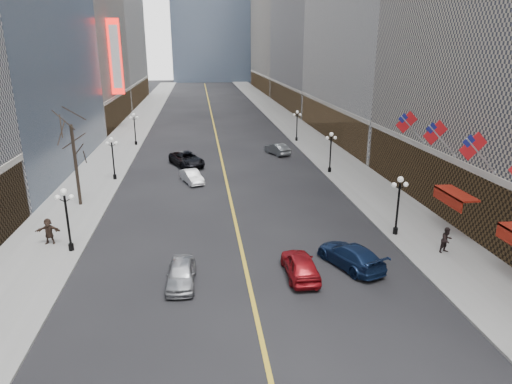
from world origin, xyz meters
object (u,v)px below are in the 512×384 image
object	(u,v)px
streetlamp_west_3	(135,126)
car_nb_mid	(192,177)
streetlamp_east_1	(399,199)
car_nb_far	(187,159)
car_sb_near	(350,255)
car_sb_far	(277,149)
car_sb_mid	(300,265)
car_nb_near	(181,273)
streetlamp_west_2	(113,154)
streetlamp_east_3	(297,122)
streetlamp_west_1	(67,213)
streetlamp_east_2	(331,148)

from	to	relation	value
streetlamp_west_3	car_nb_mid	distance (m)	21.65
streetlamp_east_1	car_nb_far	distance (m)	28.40
car_sb_near	car_sb_far	xyz separation A→B (m)	(0.69, 32.36, -0.03)
car_nb_mid	car_sb_mid	xyz separation A→B (m)	(6.87, -21.44, 0.10)
car_nb_near	car_sb_mid	bearing A→B (deg)	2.81
streetlamp_west_3	car_nb_near	size ratio (longest dim) A/B	1.06
streetlamp_west_2	streetlamp_west_3	xyz separation A→B (m)	(0.00, 18.00, 0.00)
car_sb_near	car_sb_mid	distance (m)	3.66
streetlamp_west_3	car_nb_far	xyz separation A→B (m)	(7.52, -12.69, -2.06)
streetlamp_east_3	car_nb_far	world-z (taller)	streetlamp_east_3
streetlamp_west_2	car_sb_mid	size ratio (longest dim) A/B	0.98
car_sb_far	streetlamp_west_1	bearing A→B (deg)	34.49
streetlamp_east_2	car_sb_near	xyz separation A→B (m)	(-5.00, -22.42, -2.14)
streetlamp_east_3	streetlamp_east_1	bearing A→B (deg)	-90.00
streetlamp_west_1	car_sb_far	world-z (taller)	streetlamp_west_1
streetlamp_west_3	streetlamp_west_1	bearing A→B (deg)	-90.00
car_sb_far	streetlamp_east_1	bearing A→B (deg)	77.88
car_nb_near	car_sb_near	distance (m)	10.90
streetlamp_east_1	car_nb_mid	xyz separation A→B (m)	(-15.41, 16.08, -2.22)
streetlamp_west_1	car_sb_far	xyz separation A→B (m)	(19.29, 27.94, -2.16)
streetlamp_east_1	car_nb_far	bearing A→B (deg)	124.60
car_sb_mid	car_sb_far	world-z (taller)	car_sb_mid
streetlamp_west_2	streetlamp_east_2	bearing A→B (deg)	0.00
streetlamp_east_1	car_nb_near	size ratio (longest dim) A/B	1.06
streetlamp_west_2	car_sb_far	size ratio (longest dim) A/B	1.01
car_nb_mid	car_nb_far	world-z (taller)	car_nb_far
streetlamp_east_3	car_nb_near	xyz separation A→B (m)	(-15.85, -41.46, -2.18)
streetlamp_east_1	streetlamp_west_2	xyz separation A→B (m)	(-23.60, 18.00, 0.00)
streetlamp_east_2	car_nb_far	xyz separation A→B (m)	(-16.08, 5.31, -2.06)
streetlamp_west_2	car_nb_far	size ratio (longest dim) A/B	0.75
streetlamp_west_1	car_nb_far	distance (m)	24.58
streetlamp_west_2	car_nb_near	bearing A→B (deg)	-71.72
streetlamp_east_1	streetlamp_east_3	size ratio (longest dim) A/B	1.00
streetlamp_east_1	car_sb_far	xyz separation A→B (m)	(-4.31, 27.94, -2.16)
car_nb_mid	car_sb_mid	world-z (taller)	car_sb_mid
streetlamp_west_2	car_sb_near	bearing A→B (deg)	-50.33
car_nb_far	car_sb_near	size ratio (longest dim) A/B	1.14
car_nb_near	car_sb_near	world-z (taller)	car_sb_near
car_nb_mid	car_nb_far	size ratio (longest dim) A/B	0.68
streetlamp_east_2	streetlamp_west_2	xyz separation A→B (m)	(-23.60, 0.00, 0.00)
streetlamp_east_1	car_sb_mid	size ratio (longest dim) A/B	0.98
streetlamp_east_1	streetlamp_east_2	distance (m)	18.00
car_nb_mid	car_nb_far	bearing A→B (deg)	76.41
car_nb_far	car_sb_near	distance (m)	29.87
streetlamp_east_2	car_sb_near	distance (m)	23.07
car_sb_near	streetlamp_east_3	bearing A→B (deg)	-118.70
streetlamp_west_2	car_sb_near	xyz separation A→B (m)	(18.60, -22.42, -2.14)
streetlamp_west_3	car_sb_far	bearing A→B (deg)	-22.68
streetlamp_east_2	streetlamp_west_3	size ratio (longest dim) A/B	1.00
streetlamp_east_1	car_sb_far	bearing A→B (deg)	98.78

